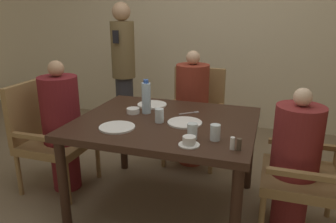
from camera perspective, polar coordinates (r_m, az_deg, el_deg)
name	(u,v)px	position (r m, az deg, el deg)	size (l,w,h in m)	color
ground_plane	(166,205)	(2.78, -0.36, -15.90)	(16.00, 16.00, 0.00)	#7A664C
wall_back	(218,19)	(4.39, 8.78, 15.69)	(8.00, 0.06, 2.80)	beige
dining_table	(166,130)	(2.48, -0.39, -3.28)	(1.32, 1.09, 0.73)	#331E14
chair_left_side	(48,132)	(3.03, -20.14, -3.45)	(0.54, 0.54, 0.94)	olive
diner_in_left_chair	(62,126)	(2.92, -18.00, -2.34)	(0.32, 0.32, 1.13)	maroon
chair_far_side	(195,112)	(3.41, 4.76, -0.10)	(0.54, 0.54, 0.94)	olive
diner_in_far_chair	(192,108)	(3.24, 4.19, 0.66)	(0.32, 0.32, 1.15)	maroon
chair_right_side	(317,169)	(2.45, 24.59, -9.05)	(0.54, 0.54, 0.94)	olive
diner_in_right_chair	(295,161)	(2.42, 21.20, -7.98)	(0.32, 0.32, 1.05)	maroon
standing_host	(124,68)	(3.90, -7.74, 7.51)	(0.27, 0.31, 1.60)	#2D2D33
plate_main_left	(117,127)	(2.31, -8.87, -2.72)	(0.25, 0.25, 0.01)	white
plate_main_right	(152,105)	(2.82, -2.80, 1.21)	(0.25, 0.25, 0.01)	white
plate_dessert_center	(185,123)	(2.38, 2.93, -1.93)	(0.25, 0.25, 0.01)	white
teacup_with_saucer	(189,142)	(2.00, 3.69, -5.26)	(0.13, 0.13, 0.06)	white
bowl_small	(133,111)	(2.62, -6.10, 0.14)	(0.10, 0.10, 0.04)	white
water_bottle	(146,98)	(2.58, -3.80, 2.42)	(0.07, 0.07, 0.27)	silver
glass_tall_near	(159,116)	(2.39, -1.51, -0.70)	(0.07, 0.07, 0.10)	silver
glass_tall_mid	(215,132)	(2.09, 8.23, -3.62)	(0.07, 0.07, 0.10)	silver
glass_tall_far	(192,131)	(2.10, 4.25, -3.43)	(0.07, 0.07, 0.10)	silver
salt_shaker	(232,143)	(1.98, 11.16, -5.45)	(0.03, 0.03, 0.08)	white
pepper_shaker	(239,144)	(1.97, 12.28, -5.62)	(0.03, 0.03, 0.07)	#4C3D2D
fork_beside_plate	(191,113)	(2.62, 4.04, -0.21)	(0.14, 0.12, 0.00)	silver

